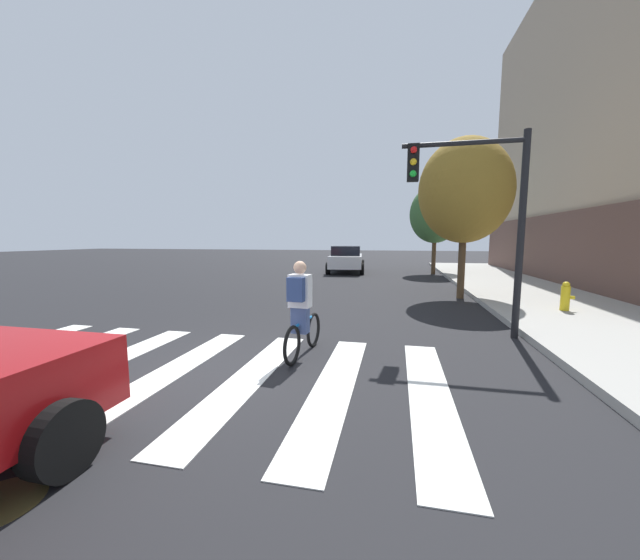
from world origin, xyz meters
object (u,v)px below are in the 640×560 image
at_px(sedan_mid, 346,259).
at_px(traffic_light_near, 479,200).
at_px(street_tree_near, 465,191).
at_px(cyclist, 301,310).
at_px(fire_hydrant, 565,296).
at_px(street_tree_mid, 435,214).

distance_m(sedan_mid, traffic_light_near, 14.73).
bearing_deg(street_tree_near, traffic_light_near, -96.70).
height_order(cyclist, street_tree_near, street_tree_near).
xyz_separation_m(sedan_mid, traffic_light_near, (4.66, -13.83, 2.02)).
height_order(sedan_mid, street_tree_near, street_tree_near).
bearing_deg(sedan_mid, cyclist, -84.80).
xyz_separation_m(sedan_mid, fire_hydrant, (7.49, -11.24, -0.31)).
relative_size(fire_hydrant, street_tree_mid, 0.15).
bearing_deg(cyclist, fire_hydrant, 37.94).
relative_size(traffic_light_near, street_tree_near, 0.77).
distance_m(fire_hydrant, street_tree_mid, 11.77).
bearing_deg(sedan_mid, street_tree_near, -59.16).
distance_m(cyclist, fire_hydrant, 7.66).
height_order(cyclist, fire_hydrant, cyclist).
distance_m(sedan_mid, cyclist, 16.01).
xyz_separation_m(cyclist, street_tree_near, (3.80, 7.15, 2.83)).
xyz_separation_m(fire_hydrant, street_tree_near, (-2.23, 2.44, 3.14)).
height_order(street_tree_near, street_tree_mid, street_tree_near).
distance_m(sedan_mid, street_tree_near, 10.63).
bearing_deg(fire_hydrant, street_tree_mid, 101.61).
bearing_deg(fire_hydrant, sedan_mid, 123.67).
bearing_deg(traffic_light_near, sedan_mid, 108.64).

